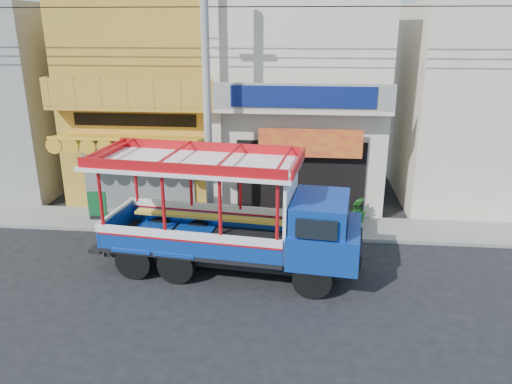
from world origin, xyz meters
TOP-DOWN VIEW (x-y plane):
  - ground at (0.00, 0.00)m, footprint 90.00×90.00m
  - sidewalk at (0.00, 4.00)m, footprint 30.00×2.00m
  - shophouse_left at (-4.00, 7.96)m, footprint 6.00×7.50m
  - shophouse_right at (2.00, 7.96)m, footprint 6.00×6.75m
  - party_pilaster at (-1.00, 4.85)m, footprint 0.35×0.30m
  - filler_building_right at (9.00, 8.00)m, footprint 6.00×6.00m
  - utility_pole at (-0.85, 3.30)m, footprint 28.00×0.26m
  - songthaew_truck at (0.55, 0.60)m, footprint 7.74×3.26m
  - green_sign at (-5.26, 3.93)m, footprint 0.66×0.32m
  - potted_plant_a at (3.64, 3.86)m, footprint 1.23×1.24m
  - potted_plant_b at (1.98, 3.47)m, footprint 0.80×0.80m
  - potted_plant_c at (4.07, 4.52)m, footprint 0.54×0.54m

SIDE VIEW (x-z plane):
  - ground at x=0.00m, z-range 0.00..0.00m
  - sidewalk at x=0.00m, z-range 0.00..0.12m
  - green_sign at x=-5.26m, z-range 0.04..1.05m
  - potted_plant_c at x=4.07m, z-range 0.12..1.04m
  - potted_plant_a at x=3.64m, z-range 0.12..1.16m
  - potted_plant_b at x=1.98m, z-range 0.12..1.25m
  - songthaew_truck at x=0.55m, z-range -0.06..3.44m
  - filler_building_right at x=9.00m, z-range 0.00..7.60m
  - party_pilaster at x=-1.00m, z-range 0.00..8.00m
  - shophouse_right at x=2.00m, z-range -0.01..8.23m
  - shophouse_left at x=-4.00m, z-range -0.01..8.23m
  - utility_pole at x=-0.85m, z-range 0.53..9.53m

